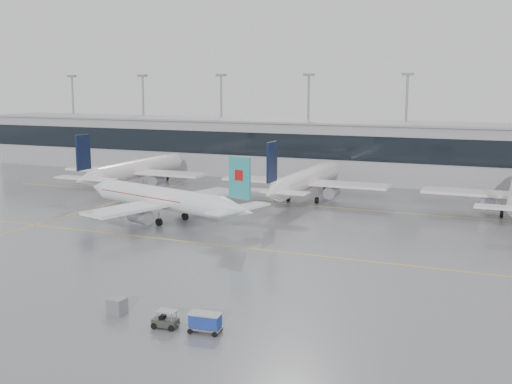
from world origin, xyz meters
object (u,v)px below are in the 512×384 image
at_px(baggage_cart, 205,321).
at_px(gse_unit, 117,306).
at_px(baggage_tug, 165,322).
at_px(air_canada_jet, 166,199).

distance_m(baggage_cart, gse_unit, 9.28).
relative_size(baggage_tug, baggage_cart, 1.14).
bearing_deg(gse_unit, baggage_tug, -9.09).
relative_size(air_canada_jet, baggage_cart, 12.07).
bearing_deg(baggage_cart, gse_unit, 169.32).
relative_size(air_canada_jet, gse_unit, 23.57).
relative_size(air_canada_jet, baggage_tug, 10.58).
xyz_separation_m(baggage_tug, gse_unit, (-5.66, 1.13, 0.18)).
xyz_separation_m(air_canada_jet, baggage_cart, (25.31, -36.07, -2.42)).
bearing_deg(baggage_tug, air_canada_jet, 114.76).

